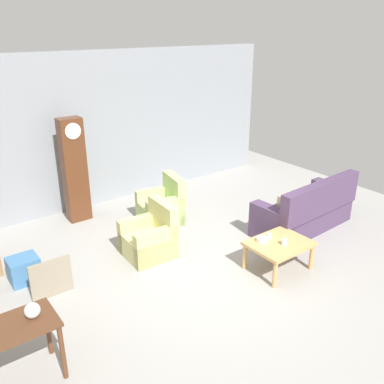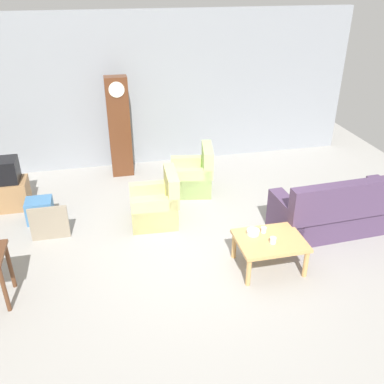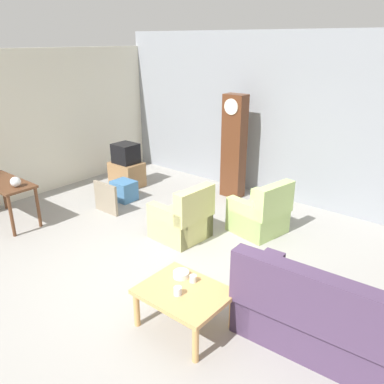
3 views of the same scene
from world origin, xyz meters
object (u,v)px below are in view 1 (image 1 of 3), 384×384
(grandfather_clock, at_px, (74,170))
(cup_blue_rimmed, at_px, (284,242))
(couch_floral, at_px, (305,212))
(storage_box_blue, at_px, (24,269))
(armchair_olive_far, at_px, (162,207))
(glass_dome_cloche, at_px, (32,310))
(coffee_table_wood, at_px, (279,246))
(cup_white_porcelain, at_px, (269,236))
(armchair_olive_near, at_px, (150,238))
(bowl_white_stacked, at_px, (262,240))
(framed_picture_leaning, at_px, (51,278))

(grandfather_clock, bearing_deg, cup_blue_rimmed, -64.10)
(grandfather_clock, distance_m, cup_blue_rimmed, 4.22)
(couch_floral, bearing_deg, storage_box_blue, 163.73)
(armchair_olive_far, bearing_deg, glass_dome_cloche, -142.70)
(coffee_table_wood, height_order, cup_white_porcelain, cup_white_porcelain)
(armchair_olive_far, bearing_deg, armchair_olive_near, -131.84)
(cup_white_porcelain, bearing_deg, storage_box_blue, 150.53)
(glass_dome_cloche, xyz_separation_m, bowl_white_stacked, (3.56, 0.06, -0.33))
(armchair_olive_far, relative_size, grandfather_clock, 0.45)
(coffee_table_wood, xyz_separation_m, cup_white_porcelain, (-0.03, 0.19, 0.11))
(armchair_olive_far, height_order, framed_picture_leaning, armchair_olive_far)
(framed_picture_leaning, bearing_deg, couch_floral, -9.66)
(storage_box_blue, bearing_deg, coffee_table_wood, -31.66)
(couch_floral, height_order, framed_picture_leaning, couch_floral)
(armchair_olive_far, distance_m, glass_dome_cloche, 4.08)
(coffee_table_wood, relative_size, cup_white_porcelain, 11.88)
(grandfather_clock, height_order, cup_white_porcelain, grandfather_clock)
(armchair_olive_far, bearing_deg, cup_blue_rimmed, -78.64)
(cup_blue_rimmed, bearing_deg, storage_box_blue, 147.10)
(armchair_olive_near, xyz_separation_m, bowl_white_stacked, (1.21, -1.42, 0.21))
(coffee_table_wood, xyz_separation_m, glass_dome_cloche, (-3.76, 0.12, 0.43))
(armchair_olive_near, relative_size, cup_white_porcelain, 11.39)
(couch_floral, height_order, cup_white_porcelain, couch_floral)
(framed_picture_leaning, distance_m, storage_box_blue, 0.67)
(framed_picture_leaning, relative_size, storage_box_blue, 1.36)
(coffee_table_wood, height_order, cup_blue_rimmed, cup_blue_rimmed)
(framed_picture_leaning, height_order, cup_white_porcelain, framed_picture_leaning)
(glass_dome_cloche, height_order, cup_white_porcelain, glass_dome_cloche)
(armchair_olive_near, bearing_deg, glass_dome_cloche, -147.77)
(couch_floral, height_order, storage_box_blue, couch_floral)
(couch_floral, xyz_separation_m, coffee_table_wood, (-1.47, -0.67, 0.05))
(armchair_olive_far, xyz_separation_m, bowl_white_stacked, (0.34, -2.39, 0.21))
(armchair_olive_far, relative_size, cup_white_porcelain, 11.39)
(grandfather_clock, bearing_deg, armchair_olive_far, -40.26)
(cup_white_porcelain, bearing_deg, cup_blue_rimmed, -84.84)
(armchair_olive_near, distance_m, grandfather_clock, 2.23)
(couch_floral, relative_size, grandfather_clock, 1.04)
(storage_box_blue, height_order, cup_white_porcelain, cup_white_porcelain)
(coffee_table_wood, height_order, framed_picture_leaning, framed_picture_leaning)
(armchair_olive_far, xyz_separation_m, framed_picture_leaning, (-2.62, -1.12, -0.02))
(storage_box_blue, xyz_separation_m, cup_blue_rimmed, (3.37, -2.18, 0.33))
(coffee_table_wood, bearing_deg, armchair_olive_far, 101.88)
(armchair_olive_near, xyz_separation_m, storage_box_blue, (-1.96, 0.48, -0.11))
(couch_floral, distance_m, cup_white_porcelain, 1.58)
(grandfather_clock, relative_size, glass_dome_cloche, 12.03)
(armchair_olive_near, bearing_deg, cup_blue_rimmed, -50.44)
(grandfather_clock, bearing_deg, storage_box_blue, -134.16)
(cup_white_porcelain, relative_size, cup_blue_rimmed, 0.87)
(couch_floral, xyz_separation_m, grandfather_clock, (-3.30, 3.00, 0.68))
(storage_box_blue, xyz_separation_m, bowl_white_stacked, (3.17, -1.90, 0.31))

